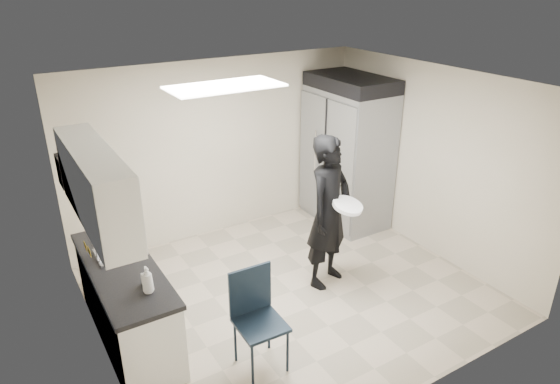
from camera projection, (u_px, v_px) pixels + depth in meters
floor at (291, 291)px, 6.25m from camera, size 4.50×4.50×0.00m
ceiling at (293, 84)px, 5.20m from camera, size 4.50×4.50×0.00m
back_wall at (218, 149)px, 7.29m from camera, size 4.50×0.00×4.50m
left_wall at (90, 249)px, 4.65m from camera, size 0.00×4.00×4.00m
right_wall at (431, 162)px, 6.80m from camera, size 0.00×4.00×4.00m
ceiling_panel at (225, 86)px, 5.24m from camera, size 1.20×0.60×0.02m
lower_counter at (127, 304)px, 5.31m from camera, size 0.60×1.90×0.86m
countertop at (122, 268)px, 5.12m from camera, size 0.64×1.95×0.05m
sink at (117, 258)px, 5.33m from camera, size 0.42×0.40×0.14m
faucet at (96, 251)px, 5.18m from camera, size 0.02×0.02×0.24m
upper_cabinets at (96, 186)px, 4.68m from camera, size 0.35×1.80×0.75m
towel_dispenser at (69, 170)px, 5.63m from camera, size 0.22×0.30×0.35m
notice_sticker_left at (89, 252)px, 4.77m from camera, size 0.00×0.12×0.07m
notice_sticker_right at (85, 246)px, 4.94m from camera, size 0.00×0.12×0.07m
commercial_fridge at (347, 157)px, 7.70m from camera, size 0.80×1.35×2.10m
fridge_compressor at (351, 83)px, 7.23m from camera, size 0.80×1.35×0.20m
folding_chair at (261, 325)px, 4.87m from camera, size 0.47×0.47×1.02m
man_tuxedo at (329, 212)px, 6.09m from camera, size 0.84×0.71×1.96m
bucket_lid at (348, 206)px, 5.89m from camera, size 0.48×0.48×0.05m
soap_bottle_a at (147, 280)px, 4.64m from camera, size 0.12×0.12×0.27m
soap_bottle_b at (146, 277)px, 4.76m from camera, size 0.08×0.08×0.18m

